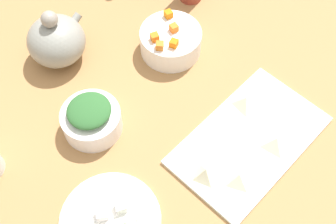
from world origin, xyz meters
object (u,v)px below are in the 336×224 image
(cutting_board, at_px, (249,140))
(bowl_greens, at_px, (92,121))
(plate_tofu, at_px, (110,221))
(bowl_carrots, at_px, (171,41))
(teapot, at_px, (56,40))

(cutting_board, relative_size, bowl_greens, 2.63)
(plate_tofu, distance_m, bowl_carrots, 0.47)
(cutting_board, height_order, plate_tofu, plate_tofu)
(cutting_board, bearing_deg, bowl_greens, 123.40)
(plate_tofu, height_order, bowl_carrots, bowl_carrots)
(cutting_board, xyz_separation_m, bowl_carrots, (0.09, 0.30, 0.03))
(bowl_greens, bearing_deg, bowl_carrots, 1.54)
(cutting_board, distance_m, bowl_greens, 0.36)
(plate_tofu, bearing_deg, cutting_board, -19.03)
(cutting_board, distance_m, teapot, 0.52)
(plate_tofu, distance_m, bowl_greens, 0.23)
(plate_tofu, bearing_deg, bowl_greens, 53.08)
(cutting_board, relative_size, bowl_carrots, 2.29)
(teapot, bearing_deg, bowl_greens, -114.98)
(plate_tofu, height_order, teapot, teapot)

